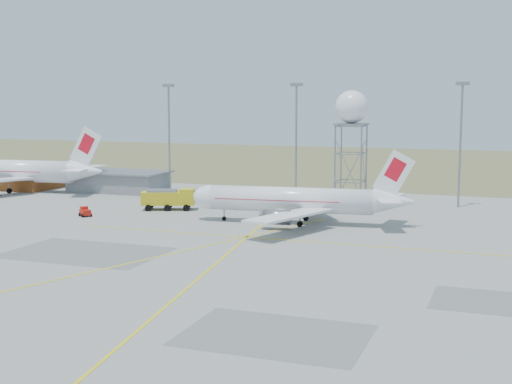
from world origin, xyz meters
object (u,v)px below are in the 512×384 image
(airliner_main, at_px, (294,200))
(fire_truck, at_px, (170,200))
(radar_tower, at_px, (351,143))
(baggage_tug, at_px, (85,213))
(airliner_far, at_px, (11,171))

(airliner_main, bearing_deg, fire_truck, -19.51)
(radar_tower, height_order, baggage_tug, radar_tower)
(airliner_main, bearing_deg, airliner_far, -20.55)
(radar_tower, xyz_separation_m, fire_truck, (-27.07, -11.03, -9.09))
(radar_tower, distance_m, baggage_tug, 43.19)
(airliner_far, bearing_deg, baggage_tug, 140.08)
(airliner_far, distance_m, radar_tower, 66.74)
(airliner_far, relative_size, fire_truck, 4.15)
(radar_tower, height_order, fire_truck, radar_tower)
(airliner_far, height_order, radar_tower, radar_tower)
(airliner_far, distance_m, baggage_tug, 36.64)
(airliner_main, xyz_separation_m, fire_truck, (-22.57, 5.17, -1.71))
(fire_truck, distance_m, baggage_tug, 13.78)
(radar_tower, bearing_deg, airliner_main, -105.53)
(airliner_far, relative_size, radar_tower, 1.94)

